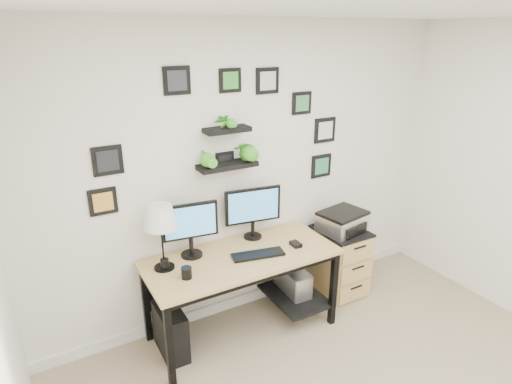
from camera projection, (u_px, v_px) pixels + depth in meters
room at (255, 295)px, 4.21m from camera, size 4.00×4.00×4.00m
desk at (244, 266)px, 3.61m from camera, size 1.60×0.70×0.75m
monitor_left at (190, 226)px, 3.43m from camera, size 0.45×0.20×0.46m
monitor_right at (253, 209)px, 3.74m from camera, size 0.51×0.19×0.47m
keyboard at (258, 255)px, 3.52m from camera, size 0.45×0.23×0.02m
mouse at (296, 244)px, 3.68m from camera, size 0.07×0.11×0.03m
table_lamp at (160, 218)px, 3.19m from camera, size 0.26×0.26×0.53m
mug at (187, 273)px, 3.19m from camera, size 0.08×0.08×0.09m
pen_cup at (165, 264)px, 3.31m from camera, size 0.07×0.07×0.09m
pc_tower_black at (171, 331)px, 3.47m from camera, size 0.19×0.41×0.41m
pc_tower_grey at (292, 288)px, 4.04m from camera, size 0.21×0.44×0.42m
file_cabinet at (340, 260)px, 4.28m from camera, size 0.43×0.53×0.67m
printer at (343, 221)px, 4.12m from camera, size 0.48×0.41×0.19m
wall_decor at (231, 139)px, 3.48m from camera, size 2.27×0.18×1.09m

